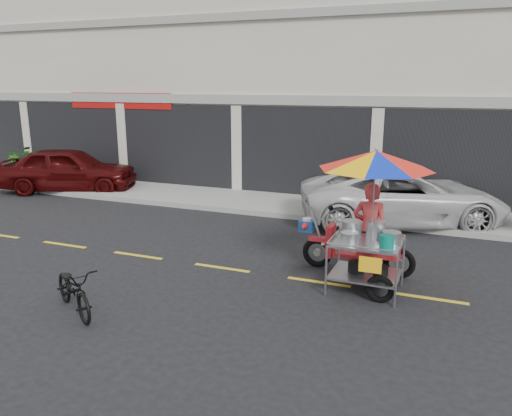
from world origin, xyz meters
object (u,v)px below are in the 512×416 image
at_px(food_vendor_rig, 371,199).
at_px(maroon_sedan, 69,169).
at_px(white_pickup, 402,197).
at_px(near_bicycle, 74,289).

bearing_deg(food_vendor_rig, maroon_sedan, 158.73).
bearing_deg(food_vendor_rig, white_pickup, 89.03).
xyz_separation_m(maroon_sedan, white_pickup, (10.96, 0.00, -0.03)).
distance_m(maroon_sedan, near_bicycle, 9.92).
bearing_deg(white_pickup, near_bicycle, 127.83).
height_order(white_pickup, food_vendor_rig, food_vendor_rig).
height_order(near_bicycle, food_vendor_rig, food_vendor_rig).
xyz_separation_m(near_bicycle, food_vendor_rig, (4.18, 2.94, 1.21)).
distance_m(white_pickup, food_vendor_rig, 4.53).
bearing_deg(food_vendor_rig, near_bicycle, -143.80).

